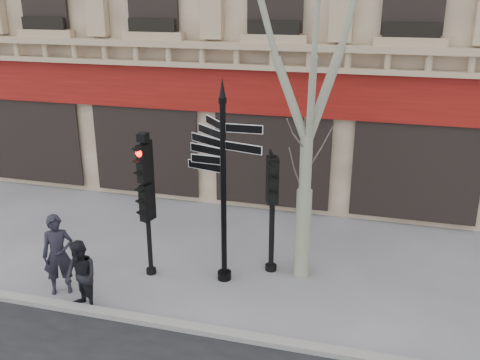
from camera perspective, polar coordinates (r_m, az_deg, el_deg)
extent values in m
plane|color=slate|center=(11.92, -1.82, -12.16)|extent=(80.00, 80.00, 0.00)
cube|color=gray|center=(10.78, -4.11, -15.65)|extent=(80.00, 0.25, 0.12)
cube|color=#620F09|center=(15.10, 3.59, 9.37)|extent=(28.00, 0.25, 1.30)
cube|color=tan|center=(14.74, 3.47, 12.93)|extent=(28.00, 0.35, 0.74)
cylinder|color=black|center=(11.63, -1.77, -1.72)|extent=(0.13, 0.13, 4.09)
cylinder|color=black|center=(12.48, -1.67, -10.12)|extent=(0.32, 0.32, 0.18)
cone|color=black|center=(11.00, -1.90, 9.83)|extent=(0.14, 0.14, 0.41)
cylinder|color=black|center=(12.23, -9.83, -3.39)|extent=(0.11, 0.11, 3.12)
cylinder|color=black|center=(12.88, -9.45, -9.54)|extent=(0.23, 0.23, 0.12)
cube|color=black|center=(12.13, -9.90, -2.33)|extent=(0.43, 0.35, 0.85)
cube|color=black|center=(11.83, -10.16, 1.80)|extent=(0.43, 0.35, 0.85)
sphere|color=#FF0C05|center=(11.76, -10.22, 2.86)|extent=(0.18, 0.18, 0.18)
cube|color=black|center=(11.66, -10.33, 4.53)|extent=(0.25, 0.29, 0.18)
cylinder|color=black|center=(12.28, 3.44, -3.78)|extent=(0.14, 0.14, 2.82)
cylinder|color=black|center=(12.86, 3.31, -9.23)|extent=(0.29, 0.29, 0.16)
cube|color=black|center=(11.96, 3.52, 0.06)|extent=(0.56, 0.49, 1.07)
cylinder|color=gray|center=(12.24, 6.71, -5.74)|extent=(0.35, 0.35, 2.12)
cylinder|color=gray|center=(11.64, 7.03, 1.58)|extent=(0.27, 0.27, 1.35)
imported|color=black|center=(12.24, -18.82, -7.54)|extent=(0.79, 0.71, 1.82)
imported|color=black|center=(11.51, -16.62, -9.85)|extent=(0.94, 0.88, 1.55)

